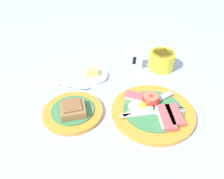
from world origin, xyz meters
TOP-DOWN VIEW (x-y plane):
  - ground_plane at (0.00, 0.00)m, footprint 3.00×3.00m
  - breakfast_plate at (0.12, 0.01)m, footprint 0.24×0.24m
  - bread_plate at (-0.11, -0.01)m, footprint 0.17×0.17m
  - sugar_cup at (0.18, 0.24)m, footprint 0.10×0.10m
  - butter_dish at (-0.07, 0.18)m, footprint 0.11×0.11m
  - number_card at (0.08, 0.24)m, footprint 0.06×0.05m
  - teaspoon_by_saucer at (-0.15, 0.13)m, footprint 0.19×0.03m
  - teaspoon_near_cup at (-0.13, 0.13)m, footprint 0.19×0.07m

SIDE VIEW (x-z plane):
  - ground_plane at x=0.00m, z-range 0.00..0.00m
  - teaspoon_by_saucer at x=-0.15m, z-range 0.00..0.01m
  - teaspoon_near_cup at x=-0.13m, z-range 0.00..0.01m
  - butter_dish at x=-0.07m, z-range -0.01..0.02m
  - breakfast_plate at x=0.12m, z-range -0.01..0.03m
  - bread_plate at x=-0.11m, z-range -0.01..0.03m
  - sugar_cup at x=0.18m, z-range 0.00..0.07m
  - number_card at x=0.08m, z-range 0.00..0.07m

